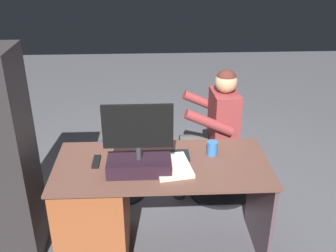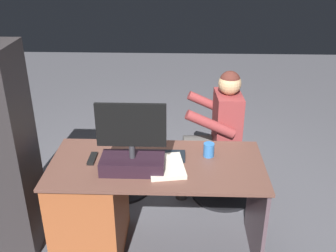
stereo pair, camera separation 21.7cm
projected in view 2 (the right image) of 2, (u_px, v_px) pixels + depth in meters
name	position (u px, v px, depth m)	size (l,w,h in m)	color
ground_plane	(160.00, 221.00, 3.14)	(10.00, 10.00, 0.00)	#55545C
desk	(103.00, 204.00, 2.72)	(1.39, 0.65, 0.71)	brown
monitor	(132.00, 152.00, 2.43)	(0.42, 0.21, 0.45)	black
keyboard	(154.00, 156.00, 2.63)	(0.42, 0.14, 0.02)	black
computer_mouse	(111.00, 156.00, 2.61)	(0.06, 0.10, 0.04)	#262529
cup	(209.00, 150.00, 2.63)	(0.07, 0.07, 0.09)	#3372BF
tv_remote	(92.00, 158.00, 2.60)	(0.04, 0.15, 0.02)	black
notebook_binder	(166.00, 166.00, 2.51)	(0.22, 0.30, 0.02)	beige
office_chair_teddy	(122.00, 164.00, 3.43)	(0.49, 0.49, 0.44)	black
teddy_bear	(120.00, 127.00, 3.29)	(0.24, 0.24, 0.35)	tan
visitor_chair	(224.00, 170.00, 3.37)	(0.54, 0.54, 0.44)	black
person	(216.00, 126.00, 3.20)	(0.52, 0.49, 1.12)	maroon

